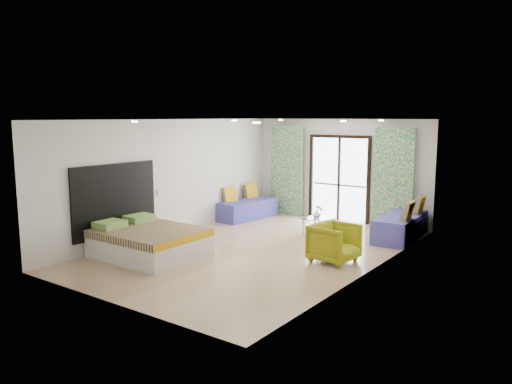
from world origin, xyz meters
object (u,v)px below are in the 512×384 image
Objects in this scene: bed at (149,242)px; coffee_table at (319,220)px; daybed_right at (401,226)px; daybed_left at (247,208)px; armchair at (334,241)px.

coffee_table is at bearing 62.44° from bed.
coffee_table is at bearing -159.80° from daybed_right.
daybed_right reaches higher than bed.
daybed_left is 4.47m from armchair.
daybed_right reaches higher than daybed_left.
coffee_table is (-1.72, -0.74, 0.06)m from daybed_right.
daybed_right is at bearing 23.27° from coffee_table.
armchair is (3.18, 1.80, 0.12)m from bed.
daybed_left reaches higher than bed.
daybed_right is at bearing 8.39° from daybed_left.
daybed_right reaches higher than armchair.
daybed_left is 4.24m from daybed_right.
armchair is at bearing -102.37° from daybed_right.
coffee_table is 2.22m from armchair.
bed is at bearing -132.74° from daybed_right.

